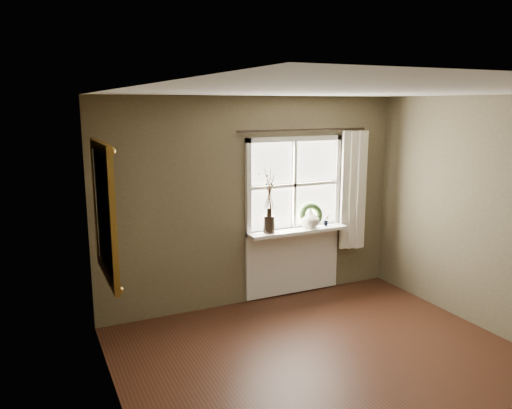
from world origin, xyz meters
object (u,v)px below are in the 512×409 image
object	(u,v)px
cream_vase	(310,218)
gilt_mirror	(103,211)
wreath	(311,218)
dark_jug	(269,224)

from	to	relation	value
cream_vase	gilt_mirror	size ratio (longest dim) A/B	0.20
cream_vase	wreath	world-z (taller)	wreath
cream_vase	gilt_mirror	world-z (taller)	gilt_mirror
dark_jug	cream_vase	xyz separation A→B (m)	(0.60, 0.00, 0.02)
dark_jug	wreath	world-z (taller)	wreath
dark_jug	gilt_mirror	world-z (taller)	gilt_mirror
dark_jug	cream_vase	distance (m)	0.60
wreath	gilt_mirror	xyz separation A→B (m)	(-2.74, -0.92, 0.52)
dark_jug	gilt_mirror	bearing A→B (deg)	-157.37
gilt_mirror	wreath	bearing A→B (deg)	18.52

